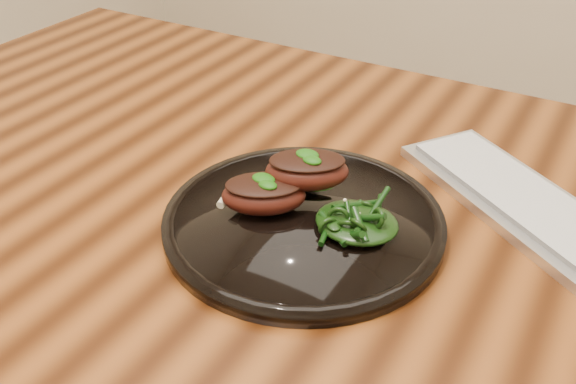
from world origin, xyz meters
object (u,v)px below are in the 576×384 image
object	(u,v)px
greens_heap	(357,218)
desk	(358,256)
plate	(304,221)
lamb_chop_front	(263,193)
keyboard	(539,214)

from	to	relation	value
greens_heap	desk	bearing A→B (deg)	108.71
desk	greens_heap	xyz separation A→B (m)	(0.03, -0.08, 0.12)
plate	greens_heap	world-z (taller)	greens_heap
lamb_chop_front	keyboard	size ratio (longest dim) A/B	0.29
lamb_chop_front	desk	bearing A→B (deg)	49.66
plate	desk	bearing A→B (deg)	67.17
desk	plate	distance (m)	0.13
desk	keyboard	xyz separation A→B (m)	(0.19, 0.06, 0.09)
plate	lamb_chop_front	size ratio (longest dim) A/B	2.81
greens_heap	keyboard	size ratio (longest dim) A/B	0.24
desk	plate	bearing A→B (deg)	-112.83
desk	plate	size ratio (longest dim) A/B	5.19
desk	keyboard	size ratio (longest dim) A/B	4.23
plate	lamb_chop_front	bearing A→B (deg)	-166.00
plate	lamb_chop_front	distance (m)	0.05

